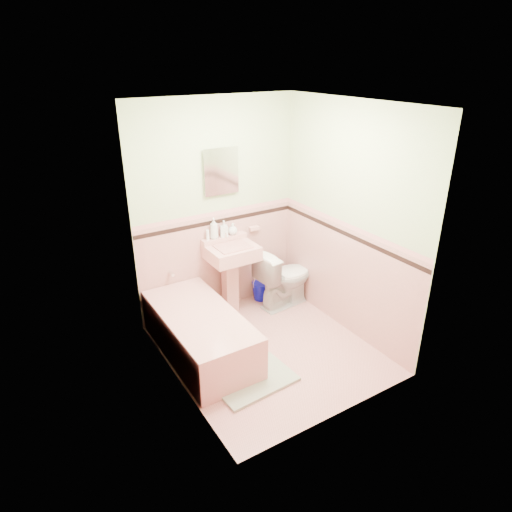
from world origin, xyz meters
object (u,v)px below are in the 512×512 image
soap_bottle_right (233,229)px  toilet (284,277)px  soap_bottle_mid (224,229)px  bathtub (200,335)px  medicine_cabinet (221,171)px  bucket (261,291)px  soap_bottle_left (214,228)px  sink (232,280)px  shoe (245,382)px

soap_bottle_right → toilet: bearing=-32.1°
soap_bottle_mid → soap_bottle_right: size_ratio=1.38×
bathtub → medicine_cabinet: 1.78m
toilet → bathtub: bearing=100.5°
medicine_cabinet → soap_bottle_right: size_ratio=3.28×
bathtub → bucket: 1.32m
soap_bottle_left → toilet: soap_bottle_left is taller
soap_bottle_mid → bucket: (0.47, -0.07, -0.92)m
sink → soap_bottle_left: bearing=125.3°
bathtub → soap_bottle_left: soap_bottle_left is taller
medicine_cabinet → soap_bottle_mid: (0.00, -0.03, -0.67)m
soap_bottle_right → toilet: size_ratio=0.19×
bathtub → soap_bottle_mid: size_ratio=7.86×
shoe → bathtub: bearing=103.2°
sink → soap_bottle_left: 0.66m
sink → bucket: bearing=13.2°
medicine_cabinet → shoe: (-0.55, -1.45, -1.64)m
soap_bottle_mid → toilet: 0.98m
soap_bottle_right → shoe: size_ratio=1.00×
medicine_cabinet → soap_bottle_mid: bearing=-86.8°
sink → soap_bottle_mid: size_ratio=4.60×
shoe → soap_bottle_right: bearing=67.8°
sink → soap_bottle_left: soap_bottle_left is taller
bathtub → sink: 0.89m
soap_bottle_mid → soap_bottle_right: (0.11, 0.00, -0.03)m
soap_bottle_left → bucket: bearing=-6.6°
bathtub → toilet: size_ratio=2.01×
sink → soap_bottle_left: size_ratio=3.56×
soap_bottle_mid → toilet: (0.64, -0.33, -0.66)m
bathtub → soap_bottle_left: bearing=52.1°
soap_bottle_mid → soap_bottle_right: bearing=0.0°
shoe → sink: bearing=68.9°
medicine_cabinet → bucket: (0.47, -0.10, -1.58)m
bucket → toilet: bearing=-56.6°
soap_bottle_left → shoe: 1.79m
soap_bottle_mid → shoe: 1.81m
medicine_cabinet → toilet: medicine_cabinet is taller
toilet → bucket: bearing=27.9°
medicine_cabinet → soap_bottle_left: size_ratio=1.85×
bathtub → bucket: size_ratio=6.47×
bathtub → toilet: toilet is taller
medicine_cabinet → toilet: bearing=-29.3°
soap_bottle_left → shoe: soap_bottle_left is taller
shoe → medicine_cabinet: bearing=72.1°
soap_bottle_right → bucket: size_ratio=0.60×
toilet → shoe: toilet is taller
sink → shoe: sink is taller
bucket → shoe: bucket is taller
soap_bottle_left → bucket: soap_bottle_left is taller
soap_bottle_right → bucket: soap_bottle_right is taller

